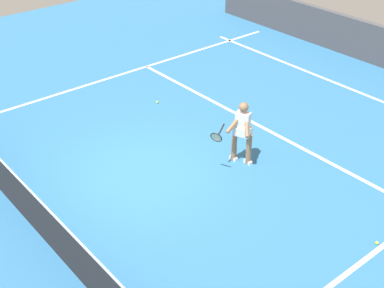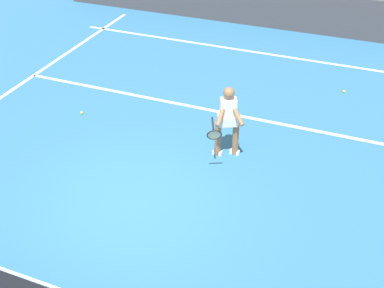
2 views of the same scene
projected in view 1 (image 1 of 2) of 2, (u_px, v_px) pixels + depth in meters
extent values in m
plane|color=teal|center=(141.00, 173.00, 12.18)|extent=(25.60, 25.60, 0.00)
cube|color=white|center=(341.00, 85.00, 16.19)|extent=(10.80, 0.10, 0.01)
cube|color=white|center=(255.00, 123.00, 14.17)|extent=(9.80, 0.10, 0.01)
cube|color=white|center=(43.00, 99.00, 15.40)|extent=(0.10, 17.69, 0.01)
cube|color=#232326|center=(26.00, 203.00, 10.45)|extent=(10.32, 0.02, 0.98)
cube|color=white|center=(22.00, 182.00, 10.18)|extent=(10.32, 0.02, 0.04)
cylinder|color=#8C6647|center=(249.00, 149.00, 12.33)|extent=(0.13, 0.13, 0.78)
cylinder|color=#8C6647|center=(234.00, 146.00, 12.47)|extent=(0.13, 0.13, 0.78)
cube|color=white|center=(248.00, 162.00, 12.52)|extent=(0.20, 0.10, 0.08)
cube|color=white|center=(234.00, 158.00, 12.65)|extent=(0.20, 0.10, 0.08)
cube|color=white|center=(243.00, 123.00, 12.06)|extent=(0.37, 0.32, 0.52)
cube|color=white|center=(242.00, 131.00, 12.17)|extent=(0.48, 0.42, 0.20)
sphere|color=#8C6647|center=(244.00, 107.00, 11.85)|extent=(0.22, 0.22, 0.22)
cylinder|color=#8C6647|center=(247.00, 126.00, 11.88)|extent=(0.42, 0.38, 0.37)
cylinder|color=#8C6647|center=(234.00, 124.00, 11.99)|extent=(0.09, 0.48, 0.37)
cylinder|color=black|center=(222.00, 129.00, 11.87)|extent=(0.16, 0.28, 0.14)
torus|color=black|center=(216.00, 137.00, 11.67)|extent=(0.31, 0.23, 0.28)
cylinder|color=beige|center=(216.00, 137.00, 11.67)|extent=(0.26, 0.18, 0.23)
sphere|color=#D1E533|center=(157.00, 102.00, 15.15)|extent=(0.07, 0.07, 0.07)
sphere|color=#D1E533|center=(377.00, 243.00, 10.15)|extent=(0.07, 0.07, 0.07)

